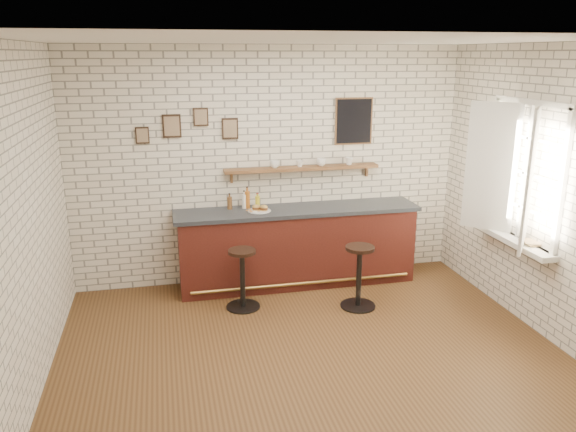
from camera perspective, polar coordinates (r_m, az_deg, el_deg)
name	(u,v)px	position (r m, az deg, el deg)	size (l,w,h in m)	color
ground	(309,349)	(5.86, 2.12, -13.34)	(5.00, 5.00, 0.00)	brown
bar_counter	(297,246)	(7.22, 0.95, -3.07)	(3.10, 0.65, 1.01)	#4A1913
sandwich_plate	(259,211)	(6.95, -2.93, 0.54)	(0.28, 0.28, 0.01)	white
ciabatta_sandwich	(260,208)	(6.94, -2.87, 0.85)	(0.20, 0.14, 0.07)	tan
potato_chips	(257,210)	(6.94, -3.13, 0.59)	(0.24, 0.19, 0.00)	#D2934A
bitters_bottle_brown	(230,203)	(7.05, -5.95, 1.35)	(0.06, 0.06, 0.20)	brown
bitters_bottle_white	(244,201)	(7.08, -4.47, 1.52)	(0.06, 0.06, 0.23)	white
bitters_bottle_amber	(247,199)	(7.08, -4.16, 1.70)	(0.07, 0.07, 0.28)	#A85B1B
condiment_bottle_yellow	(258,201)	(7.10, -3.11, 1.50)	(0.06, 0.06, 0.19)	gold
bar_stool_left	(243,277)	(6.59, -4.64, -6.19)	(0.40, 0.40, 0.72)	black
bar_stool_right	(359,275)	(6.64, 7.22, -5.93)	(0.44, 0.44, 0.75)	black
wall_shelf	(302,168)	(7.18, 1.45, 4.86)	(2.00, 0.18, 0.18)	brown
shelf_cup_a	(275,164)	(7.09, -1.36, 5.28)	(0.12, 0.12, 0.09)	white
shelf_cup_b	(300,164)	(7.16, 1.20, 5.34)	(0.09, 0.09, 0.08)	white
shelf_cup_c	(321,162)	(7.23, 3.37, 5.48)	(0.12, 0.12, 0.10)	white
shelf_cup_d	(349,161)	(7.34, 6.22, 5.58)	(0.10, 0.10, 0.10)	white
back_wall_decor	(288,123)	(7.13, -0.04, 9.40)	(2.96, 0.02, 0.56)	black
window_sill	(511,239)	(6.72, 21.72, -2.21)	(0.20, 1.35, 0.06)	white
casement_window	(515,173)	(6.51, 22.09, 4.04)	(0.40, 1.30, 1.56)	white
book_lower	(525,243)	(6.49, 22.90, -2.58)	(0.17, 0.24, 0.02)	tan
book_upper	(524,241)	(6.50, 22.85, -2.38)	(0.15, 0.21, 0.02)	tan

